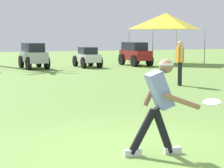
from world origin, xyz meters
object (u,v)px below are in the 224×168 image
at_px(frisbee_thrower, 159,101).
at_px(teammate_near_sideline, 180,59).
at_px(parked_car_slot_d, 33,55).
at_px(event_tent, 166,21).
at_px(frisbee_in_flight, 212,102).
at_px(parked_car_slot_e, 87,57).
at_px(parked_car_slot_f, 135,53).

height_order(frisbee_thrower, teammate_near_sideline, teammate_near_sideline).
relative_size(parked_car_slot_d, event_tent, 0.68).
relative_size(frisbee_in_flight, parked_car_slot_e, 0.17).
relative_size(parked_car_slot_d, parked_car_slot_e, 1.11).
relative_size(frisbee_thrower, parked_car_slot_f, 0.58).
relative_size(parked_car_slot_d, parked_car_slot_f, 1.00).
bearing_deg(frisbee_thrower, parked_car_slot_d, 85.33).
bearing_deg(frisbee_in_flight, event_tent, 64.04).
xyz_separation_m(teammate_near_sideline, event_tent, (5.14, 10.82, 1.66)).
relative_size(teammate_near_sideline, parked_car_slot_e, 0.71).
bearing_deg(frisbee_thrower, parked_car_slot_e, 75.78).
relative_size(frisbee_in_flight, parked_car_slot_d, 0.15).
distance_m(frisbee_thrower, teammate_near_sideline, 8.99).
relative_size(frisbee_thrower, parked_car_slot_d, 0.58).
distance_m(teammate_near_sideline, parked_car_slot_f, 10.09).
bearing_deg(parked_car_slot_e, frisbee_in_flight, -101.76).
bearing_deg(parked_car_slot_f, teammate_near_sideline, -104.96).
xyz_separation_m(parked_car_slot_e, event_tent, (5.51, 1.34, 2.03)).
bearing_deg(teammate_near_sideline, event_tent, 64.60).
height_order(parked_car_slot_d, parked_car_slot_e, parked_car_slot_d).
distance_m(parked_car_slot_f, event_tent, 3.33).
xyz_separation_m(parked_car_slot_e, parked_car_slot_f, (2.98, 0.27, 0.16)).
relative_size(teammate_near_sideline, event_tent, 0.43).
bearing_deg(teammate_near_sideline, parked_car_slot_e, 92.27).
xyz_separation_m(parked_car_slot_f, event_tent, (2.53, 1.07, 1.87)).
bearing_deg(event_tent, parked_car_slot_e, -166.29).
distance_m(parked_car_slot_e, parked_car_slot_f, 3.00).
relative_size(frisbee_in_flight, event_tent, 0.10).
height_order(frisbee_in_flight, parked_car_slot_d, parked_car_slot_d).
distance_m(frisbee_thrower, frisbee_in_flight, 0.77).
height_order(frisbee_in_flight, teammate_near_sideline, teammate_near_sideline).
bearing_deg(frisbee_in_flight, teammate_near_sideline, 63.29).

